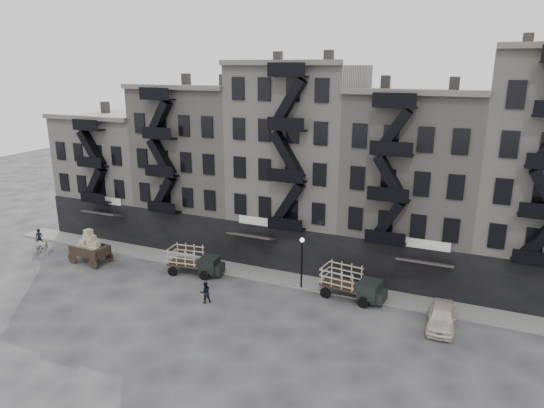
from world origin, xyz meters
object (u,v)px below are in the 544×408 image
at_px(stake_truck_west, 194,259).
at_px(pedestrian_west, 39,239).
at_px(stake_truck_east, 352,282).
at_px(pedestrian_mid, 205,292).
at_px(car_east, 442,317).
at_px(horse, 41,246).
at_px(wagon, 88,244).

xyz_separation_m(stake_truck_west, pedestrian_west, (-16.76, -0.98, -0.33)).
xyz_separation_m(stake_truck_east, pedestrian_mid, (-9.74, -4.98, -0.55)).
distance_m(stake_truck_west, pedestrian_west, 16.79).
distance_m(car_east, pedestrian_mid, 16.71).
bearing_deg(pedestrian_west, horse, -62.33).
xyz_separation_m(wagon, pedestrian_west, (-6.85, 0.68, -0.74)).
relative_size(stake_truck_west, stake_truck_east, 0.96).
bearing_deg(horse, pedestrian_mid, -100.44).
relative_size(stake_truck_east, pedestrian_west, 2.50).
bearing_deg(stake_truck_west, pedestrian_mid, -56.03).
bearing_deg(pedestrian_west, wagon, -30.89).
height_order(stake_truck_east, pedestrian_mid, stake_truck_east).
distance_m(horse, stake_truck_west, 15.71).
bearing_deg(stake_truck_west, horse, 179.88).
height_order(stake_truck_west, car_east, stake_truck_west).
bearing_deg(horse, car_east, -92.02).
height_order(stake_truck_west, pedestrian_mid, stake_truck_west).
xyz_separation_m(wagon, stake_truck_east, (23.15, 2.59, -0.35)).
relative_size(horse, stake_truck_east, 0.36).
distance_m(stake_truck_east, pedestrian_mid, 10.95).
bearing_deg(car_east, pedestrian_mid, -170.11).
height_order(horse, wagon, wagon).
relative_size(horse, pedestrian_west, 0.90).
bearing_deg(wagon, horse, -173.29).
bearing_deg(stake_truck_west, pedestrian_west, 176.39).
bearing_deg(stake_truck_east, car_east, -6.03).
distance_m(stake_truck_west, pedestrian_mid, 5.38).
relative_size(wagon, stake_truck_east, 0.75).
height_order(stake_truck_east, pedestrian_west, stake_truck_east).
height_order(horse, pedestrian_mid, pedestrian_mid).
relative_size(stake_truck_east, car_east, 1.14).
bearing_deg(car_east, horse, -179.80).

